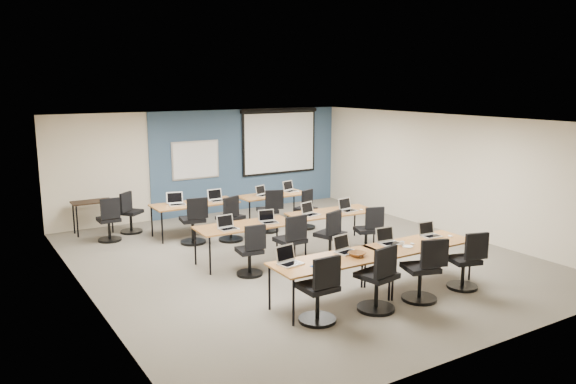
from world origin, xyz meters
TOP-DOWN VIEW (x-y plane):
  - floor at (0.00, 0.00)m, footprint 8.00×9.00m
  - ceiling at (0.00, 0.00)m, footprint 8.00×9.00m
  - wall_back at (0.00, 4.50)m, footprint 8.00×0.04m
  - wall_front at (0.00, -4.50)m, footprint 8.00×0.04m
  - wall_left at (-4.00, 0.00)m, footprint 0.04×9.00m
  - wall_right at (4.00, 0.00)m, footprint 0.04×9.00m
  - blue_accent_panel at (1.25, 4.47)m, footprint 5.50×0.04m
  - whiteboard at (-0.30, 4.43)m, footprint 1.28×0.03m
  - projector_screen at (2.20, 4.41)m, footprint 2.40×0.10m
  - training_table_front_left at (-0.89, -2.26)m, footprint 1.92×0.80m
  - training_table_front_right at (0.95, -2.29)m, footprint 1.91×0.80m
  - training_table_mid_left at (-1.01, 0.34)m, footprint 1.92×0.80m
  - training_table_mid_right at (1.06, 0.37)m, footprint 1.89×0.79m
  - training_table_back_left at (-1.06, 2.70)m, footprint 1.92×0.80m
  - training_table_back_right at (0.93, 2.63)m, footprint 1.72×0.72m
  - laptop_0 at (-1.54, -2.08)m, footprint 0.35×0.30m
  - mouse_0 at (-1.19, -2.31)m, footprint 0.07×0.11m
  - task_chair_0 at (-1.41, -2.71)m, footprint 0.55×0.55m
  - laptop_1 at (-0.46, -2.04)m, footprint 0.35×0.29m
  - mouse_1 at (-0.43, -2.37)m, footprint 0.08×0.11m
  - task_chair_1 at (-0.42, -2.84)m, footprint 0.58×0.58m
  - laptop_2 at (0.46, -2.05)m, footprint 0.35×0.30m
  - mouse_2 at (0.77, -2.30)m, footprint 0.08×0.10m
  - task_chair_2 at (0.45, -2.89)m, footprint 0.57×0.56m
  - laptop_3 at (1.38, -2.09)m, footprint 0.33×0.28m
  - mouse_3 at (1.68, -2.31)m, footprint 0.08×0.10m
  - task_chair_3 at (1.45, -2.89)m, footprint 0.52×0.51m
  - laptop_4 at (-1.44, 0.25)m, footprint 0.34×0.29m
  - mouse_4 at (-1.27, 0.12)m, footprint 0.07×0.10m
  - task_chair_4 at (-1.30, -0.43)m, footprint 0.47×0.47m
  - laptop_5 at (-0.55, 0.26)m, footprint 0.32×0.27m
  - mouse_5 at (-0.27, 0.03)m, footprint 0.07×0.11m
  - task_chair_5 at (-0.46, -0.44)m, footprint 0.55×0.55m
  - laptop_6 at (0.49, 0.37)m, footprint 0.34×0.29m
  - mouse_6 at (0.77, 0.05)m, footprint 0.06×0.09m
  - task_chair_6 at (0.40, -0.50)m, footprint 0.57×0.55m
  - laptop_7 at (1.38, 0.26)m, footprint 0.35×0.30m
  - mouse_7 at (1.67, 0.16)m, footprint 0.08×0.10m
  - task_chair_7 at (1.38, -0.43)m, footprint 0.49×0.48m
  - laptop_8 at (-1.48, 2.75)m, footprint 0.36×0.31m
  - mouse_8 at (-1.16, 2.45)m, footprint 0.08×0.10m
  - task_chair_8 at (-1.38, 2.02)m, footprint 0.55×0.55m
  - laptop_9 at (-0.55, 2.65)m, footprint 0.35×0.30m
  - mouse_9 at (-0.37, 2.44)m, footprint 0.08×0.11m
  - task_chair_9 at (-0.62, 1.78)m, footprint 0.56×0.54m
  - laptop_10 at (0.64, 2.64)m, footprint 0.31×0.26m
  - mouse_10 at (0.70, 2.57)m, footprint 0.07×0.10m
  - task_chair_10 at (0.48, 2.02)m, footprint 0.54×0.52m
  - laptop_11 at (1.50, 2.75)m, footprint 0.34×0.29m
  - mouse_11 at (1.62, 2.55)m, footprint 0.07×0.10m
  - task_chair_11 at (1.35, 1.80)m, footprint 0.50×0.48m
  - blue_mousepad at (-1.20, -2.43)m, footprint 0.28×0.24m
  - snack_bowl at (-0.43, -2.32)m, footprint 0.38×0.38m
  - snack_plate at (0.60, -2.36)m, footprint 0.22×0.22m
  - coffee_cup at (0.56, -2.28)m, footprint 0.07×0.07m
  - utility_table at (-3.01, 4.05)m, footprint 0.89×0.49m
  - spare_chair_a at (-2.30, 3.59)m, footprint 0.58×0.50m
  - spare_chair_b at (-2.87, 3.14)m, footprint 0.50×0.50m

SIDE VIEW (x-z plane):
  - floor at x=0.00m, z-range -0.01..0.01m
  - task_chair_4 at x=-1.30m, z-range -0.09..0.87m
  - task_chair_7 at x=1.38m, z-range -0.09..0.87m
  - task_chair_11 at x=1.35m, z-range -0.09..0.88m
  - spare_chair_b at x=-2.87m, z-range -0.09..0.90m
  - spare_chair_a at x=-2.30m, z-range -0.09..0.90m
  - task_chair_3 at x=1.45m, z-range -0.09..0.90m
  - task_chair_10 at x=0.48m, z-range -0.09..0.91m
  - task_chair_9 at x=-0.62m, z-range -0.09..0.93m
  - task_chair_6 at x=0.40m, z-range -0.09..0.94m
  - task_chair_8 at x=-1.38m, z-range -0.09..0.94m
  - task_chair_0 at x=-1.41m, z-range -0.09..0.94m
  - task_chair_5 at x=-0.46m, z-range -0.09..0.94m
  - task_chair_2 at x=0.45m, z-range -0.09..0.95m
  - task_chair_1 at x=-0.42m, z-range -0.09..0.96m
  - utility_table at x=-3.01m, z-range 0.28..1.03m
  - training_table_back_right at x=0.93m, z-range 0.32..1.05m
  - training_table_mid_right at x=1.06m, z-range 0.32..1.05m
  - training_table_front_right at x=0.95m, z-range 0.32..1.05m
  - training_table_front_left at x=-0.89m, z-range 0.32..1.05m
  - training_table_mid_left at x=-1.01m, z-range 0.32..1.05m
  - training_table_back_left at x=-1.06m, z-range 0.32..1.05m
  - blue_mousepad at x=-1.20m, z-range 0.73..0.74m
  - snack_plate at x=0.60m, z-range 0.73..0.74m
  - mouse_7 at x=1.67m, z-range 0.73..0.76m
  - mouse_2 at x=0.77m, z-range 0.73..0.76m
  - mouse_11 at x=1.62m, z-range 0.73..0.76m
  - mouse_10 at x=0.70m, z-range 0.73..0.76m
  - mouse_6 at x=0.77m, z-range 0.73..0.76m
  - mouse_4 at x=-1.27m, z-range 0.73..0.76m
  - mouse_8 at x=-1.16m, z-range 0.73..0.76m
  - mouse_3 at x=1.68m, z-range 0.73..0.76m
  - mouse_1 at x=-0.43m, z-range 0.72..0.76m
  - mouse_5 at x=-0.27m, z-range 0.72..0.76m
  - mouse_9 at x=-0.37m, z-range 0.72..0.76m
  - mouse_0 at x=-1.19m, z-range 0.72..0.76m
  - coffee_cup at x=0.56m, z-range 0.74..0.79m
  - snack_bowl at x=-0.43m, z-range 0.73..0.81m
  - laptop_10 at x=0.64m, z-range 0.67..0.91m
  - laptop_5 at x=-0.55m, z-range 0.67..0.91m
  - laptop_3 at x=1.38m, z-range 0.67..0.92m
  - laptop_11 at x=1.50m, z-range 0.67..0.92m
  - laptop_4 at x=-1.44m, z-range 0.67..0.92m
  - laptop_6 at x=0.49m, z-range 0.67..0.92m
  - laptop_1 at x=-0.46m, z-range 0.66..0.93m
  - laptop_9 at x=-0.55m, z-range 0.66..0.93m
  - laptop_7 at x=1.38m, z-range 0.66..0.93m
  - laptop_2 at x=0.46m, z-range 0.66..0.93m
  - laptop_0 at x=-1.54m, z-range 0.66..0.93m
  - laptop_8 at x=-1.48m, z-range 0.66..0.93m
  - wall_back at x=0.00m, z-range 0.00..2.70m
  - wall_front at x=0.00m, z-range 0.00..2.70m
  - wall_left at x=-4.00m, z-range 0.00..2.70m
  - wall_right at x=4.00m, z-range 0.00..2.70m
  - blue_accent_panel at x=1.25m, z-range 0.00..2.70m
  - whiteboard at x=-0.30m, z-range 0.96..1.94m
  - projector_screen at x=2.20m, z-range 0.98..2.80m
  - ceiling at x=0.00m, z-range 2.69..2.71m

